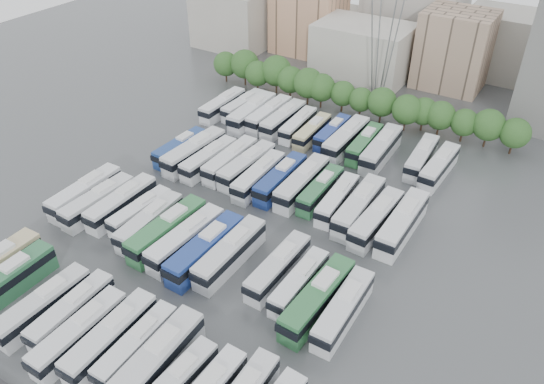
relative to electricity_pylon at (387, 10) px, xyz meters
The scene contains 51 objects.
ground 53.41m from the electricity_pylon, 92.29° to the right, with size 220.00×220.00×0.00m, color #424447.
tree_line 16.87m from the electricity_pylon, 117.11° to the right, with size 65.44×7.71×8.10m.
city_buildings 26.15m from the electricity_pylon, 113.40° to the left, with size 102.00×35.00×20.00m.
electricity_pylon is the anchor object (origin of this frame).
bus_r0_s2 78.01m from the electricity_pylon, 102.89° to the right, with size 2.99×12.93×4.05m.
bus_r0_s4 76.94m from the electricity_pylon, 97.80° to the right, with size 2.90×12.26×3.83m.
bus_r0_s5 75.45m from the electricity_pylon, 95.32° to the right, with size 2.92×11.59×3.61m.
bus_r0_s6 76.92m from the electricity_pylon, 92.67° to the right, with size 2.73×12.26×3.84m.
bus_r0_s7 75.49m from the electricity_pylon, 90.15° to the right, with size 3.03×12.52×3.91m.
bus_r0_s8 74.89m from the electricity_pylon, 87.73° to the right, with size 2.73×11.33×3.54m.
bus_r0_s9 75.82m from the electricity_pylon, 85.19° to the right, with size 3.30×13.66×4.26m.
bus_r0_s10 76.81m from the electricity_pylon, 82.75° to the right, with size 2.91×10.97×3.41m.
bus_r1_s0 63.14m from the electricity_pylon, 112.59° to the right, with size 2.93×12.81×4.01m.
bus_r1_s1 62.49m from the electricity_pylon, 109.49° to the right, with size 3.13×12.48×3.89m.
bus_r1_s2 60.12m from the electricity_pylon, 107.04° to the right, with size 2.72×12.44×3.90m.
bus_r1_s3 59.19m from the electricity_pylon, 103.69° to the right, with size 2.86×10.91×3.39m.
bus_r1_s4 59.71m from the electricity_pylon, 100.45° to the right, with size 3.17×12.23×3.80m.
bus_r1_s5 59.38m from the electricity_pylon, 97.04° to the right, with size 3.49×13.52×4.21m.
bus_r1_s6 59.17m from the electricity_pylon, 93.66° to the right, with size 3.52×13.20×4.10m.
bus_r1_s7 59.34m from the electricity_pylon, 90.14° to the right, with size 3.22×13.54×4.23m.
bus_r1_s8 58.32m from the electricity_pylon, 86.99° to the right, with size 2.88×13.00×4.08m.
bus_r1_s10 57.99m from the electricity_pylon, 80.14° to the right, with size 2.87×12.06×3.77m.
bus_r1_s11 59.49m from the electricity_pylon, 76.81° to the right, with size 2.57×11.16×3.49m.
bus_r1_s12 61.51m from the electricity_pylon, 74.07° to the right, with size 3.54×13.46×4.18m.
bus_r1_s13 62.30m from the electricity_pylon, 71.06° to the right, with size 2.78×12.18×3.81m.
bus_r2_s1 46.35m from the electricity_pylon, 117.83° to the right, with size 2.94×11.48×3.57m.
bus_r2_s2 45.08m from the electricity_pylon, 113.80° to the right, with size 3.61×13.58×4.22m.
bus_r2_s3 44.28m from the electricity_pylon, 109.40° to the right, with size 3.18×12.19×3.79m.
bus_r2_s4 42.07m from the electricity_pylon, 105.47° to the right, with size 2.73×12.50×3.92m.
bus_r2_s5 41.34m from the electricity_pylon, 100.76° to the right, with size 3.27×12.76×3.97m.
bus_r2_s6 42.34m from the electricity_pylon, 95.53° to the right, with size 2.99×12.47×3.89m.
bus_r2_s7 41.10m from the electricity_pylon, 90.72° to the right, with size 2.91×12.60×3.94m.
bus_r2_s8 40.53m from the electricity_pylon, 85.36° to the right, with size 3.02×13.32×4.17m.
bus_r2_s9 40.90m from the electricity_pylon, 80.58° to the right, with size 2.61×11.48×3.59m.
bus_r2_s10 42.31m from the electricity_pylon, 76.01° to the right, with size 3.04×11.54×3.59m.
bus_r2_s11 43.40m from the electricity_pylon, 71.17° to the right, with size 3.09×13.40×4.19m.
bus_r2_s12 45.55m from the electricity_pylon, 67.57° to the right, with size 3.42×12.90×4.01m.
bus_r2_s13 46.13m from the electricity_pylon, 62.88° to the right, with size 3.08×13.63×4.27m.
bus_r3_s0 35.84m from the electricity_pylon, 138.10° to the right, with size 2.67×12.16×3.81m.
bus_r3_s1 32.44m from the electricity_pylon, 136.69° to the right, with size 2.96×11.57×3.60m.
bus_r3_s2 31.58m from the electricity_pylon, 128.44° to the right, with size 3.38×13.57×4.23m.
bus_r3_s3 29.33m from the electricity_pylon, 124.50° to the right, with size 2.82×12.64×3.96m.
bus_r3_s4 28.16m from the electricity_pylon, 117.21° to the right, with size 2.81×12.63×3.96m.
bus_r3_s5 27.34m from the electricity_pylon, 109.32° to the right, with size 3.00×11.32×3.52m.
bus_r3_s6 27.31m from the electricity_pylon, 99.98° to the right, with size 2.71×11.15×3.48m.
bus_r3_s7 25.87m from the electricity_pylon, 91.28° to the right, with size 2.49×11.00×3.45m.
bus_r3_s8 26.80m from the electricity_pylon, 82.20° to the right, with size 3.10×13.41×4.19m.
bus_r3_s9 27.12m from the electricity_pylon, 73.16° to the right, with size 2.97×11.79×3.67m.
bus_r3_s10 28.35m from the electricity_pylon, 65.78° to the right, with size 3.33×13.54×4.22m.
bus_r3_s12 30.43m from the electricity_pylon, 50.75° to the right, with size 3.21×12.17×3.78m.
bus_r3_s13 33.11m from the electricity_pylon, 47.15° to the right, with size 3.21×12.35×3.84m.
Camera 1 is at (36.53, -46.52, 47.65)m, focal length 35.00 mm.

